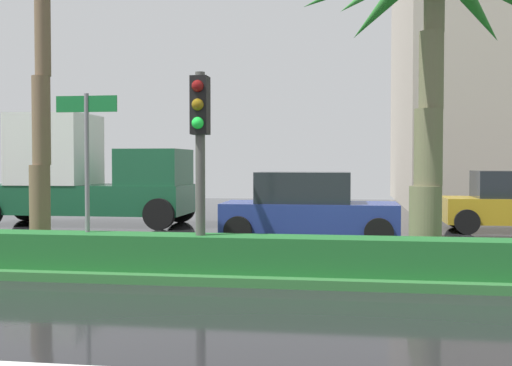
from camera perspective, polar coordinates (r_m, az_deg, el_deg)
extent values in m
cube|color=black|center=(14.02, -15.30, -6.44)|extent=(90.00, 42.00, 0.10)
cube|color=#2D6B33|center=(13.10, -17.09, -6.49)|extent=(85.50, 4.00, 0.15)
cube|color=#1E6028|center=(11.82, -20.07, -5.59)|extent=(76.50, 0.70, 0.60)
cylinder|color=brown|center=(13.32, -18.84, -2.24)|extent=(0.41, 0.41, 1.76)
cylinder|color=brown|center=(13.31, -18.73, 5.34)|extent=(0.36, 0.36, 1.76)
cylinder|color=brown|center=(13.53, -18.62, 12.80)|extent=(0.31, 0.31, 1.76)
cylinder|color=#666547|center=(11.81, 14.96, -3.63)|extent=(0.58, 0.58, 1.39)
cylinder|color=#666547|center=(11.82, 15.22, 3.10)|extent=(0.51, 0.51, 1.39)
cylinder|color=#666547|center=(11.99, 15.47, 9.73)|extent=(0.44, 0.44, 1.39)
cone|color=#2C772D|center=(13.41, 15.65, 15.49)|extent=(0.82, 2.52, 1.80)
cylinder|color=#4C4C47|center=(10.55, -5.02, 0.99)|extent=(0.16, 0.16, 3.30)
cube|color=black|center=(10.59, -5.04, 6.95)|extent=(0.28, 0.32, 0.96)
sphere|color=maroon|center=(10.45, -5.27, 8.67)|extent=(0.20, 0.20, 0.20)
sphere|color=#7F600F|center=(10.42, -5.26, 7.03)|extent=(0.20, 0.20, 0.20)
sphere|color=#1EEA3F|center=(10.40, -5.26, 5.39)|extent=(0.20, 0.20, 0.20)
cylinder|color=slate|center=(11.37, -14.93, 0.24)|extent=(0.08, 0.08, 3.00)
cube|color=#146B2D|center=(11.41, -14.99, 6.88)|extent=(1.10, 0.03, 0.28)
cube|color=#195133|center=(20.61, -14.92, -1.39)|extent=(6.40, 2.30, 0.90)
cube|color=#195133|center=(19.80, -9.09, 1.42)|extent=(1.90, 2.21, 1.10)
cube|color=silver|center=(21.02, -17.58, 2.88)|extent=(2.30, 2.35, 2.20)
cylinder|color=black|center=(20.84, -6.78, -2.26)|extent=(0.92, 0.30, 0.92)
cylinder|color=black|center=(18.60, -8.70, -2.77)|extent=(0.92, 0.30, 0.92)
cylinder|color=black|center=(22.87, -19.95, -2.00)|extent=(0.92, 0.30, 0.92)
cube|color=navy|center=(15.82, 4.86, -3.07)|extent=(4.30, 1.76, 0.72)
cube|color=#1E2328|center=(15.79, 4.32, -0.38)|extent=(2.30, 1.58, 0.76)
cylinder|color=black|center=(16.72, 10.72, -3.72)|extent=(0.68, 0.22, 0.68)
cylinder|color=black|center=(14.93, 10.98, -4.39)|extent=(0.68, 0.22, 0.68)
cylinder|color=black|center=(16.92, -0.54, -3.62)|extent=(0.68, 0.22, 0.68)
cylinder|color=black|center=(15.16, -1.62, -4.27)|extent=(0.68, 0.22, 0.68)
cylinder|color=black|center=(19.97, 17.55, -2.86)|extent=(0.68, 0.22, 0.68)
cylinder|color=black|center=(18.20, 18.43, -3.33)|extent=(0.68, 0.22, 0.68)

